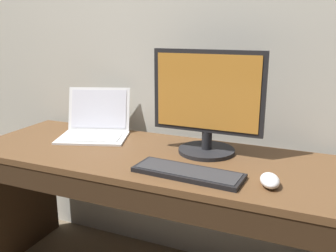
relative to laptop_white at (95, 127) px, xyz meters
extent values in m
cube|color=brown|center=(0.39, -0.14, -0.06)|extent=(1.70, 0.62, 0.03)
cube|color=#322113|center=(-0.45, -0.14, -0.43)|extent=(0.04, 0.57, 0.69)
cube|color=#322113|center=(0.39, -0.44, -0.13)|extent=(1.64, 0.02, 0.10)
cube|color=white|center=(0.02, -0.05, -0.04)|extent=(0.40, 0.33, 0.01)
cube|color=#ACACAC|center=(0.02, -0.06, -0.04)|extent=(0.32, 0.24, 0.00)
cube|color=white|center=(-0.03, 0.09, 0.07)|extent=(0.34, 0.18, 0.23)
cube|color=silver|center=(-0.03, 0.09, 0.08)|extent=(0.31, 0.16, 0.20)
cylinder|color=black|center=(0.62, -0.02, -0.04)|extent=(0.26, 0.26, 0.02)
cylinder|color=black|center=(0.62, -0.02, 0.01)|extent=(0.05, 0.05, 0.08)
cube|color=black|center=(0.62, -0.03, 0.23)|extent=(0.50, 0.02, 0.37)
cube|color=#C67F2D|center=(0.62, -0.05, 0.23)|extent=(0.46, 0.00, 0.33)
cube|color=black|center=(0.64, -0.31, -0.04)|extent=(0.44, 0.17, 0.02)
cube|color=#2D2D30|center=(0.64, -0.31, -0.03)|extent=(0.41, 0.15, 0.00)
ellipsoid|color=white|center=(0.95, -0.29, -0.03)|extent=(0.10, 0.13, 0.04)
camera|label=1|loc=(1.09, -1.56, 0.51)|focal=39.07mm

